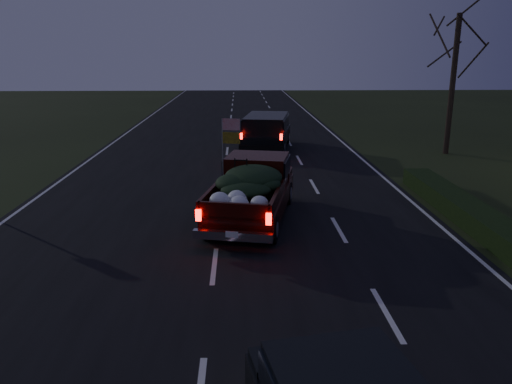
{
  "coord_description": "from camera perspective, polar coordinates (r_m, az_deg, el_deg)",
  "views": [
    {
      "loc": [
        0.64,
        -11.45,
        5.11
      ],
      "look_at": [
        1.11,
        2.17,
        1.3
      ],
      "focal_mm": 35.0,
      "sensor_mm": 36.0,
      "label": 1
    }
  ],
  "objects": [
    {
      "name": "road_asphalt",
      "position": [
        12.55,
        -4.79,
        -8.41
      ],
      "size": [
        14.0,
        120.0,
        0.02
      ],
      "primitive_type": "cube",
      "color": "black",
      "rests_on": "ground"
    },
    {
      "name": "lead_suv",
      "position": [
        27.29,
        1.21,
        7.29
      ],
      "size": [
        3.05,
        5.62,
        1.53
      ],
      "rotation": [
        0.0,
        0.0,
        -0.16
      ],
      "color": "black",
      "rests_on": "ground"
    },
    {
      "name": "bare_tree_far",
      "position": [
        27.67,
        21.89,
        14.79
      ],
      "size": [
        3.6,
        3.6,
        7.0
      ],
      "color": "black",
      "rests_on": "ground"
    },
    {
      "name": "hedge_row",
      "position": [
        16.83,
        23.32,
        -2.31
      ],
      "size": [
        1.0,
        10.0,
        0.6
      ],
      "primitive_type": "cube",
      "color": "black",
      "rests_on": "ground"
    },
    {
      "name": "pickup_truck",
      "position": [
        15.64,
        -0.43,
        0.62
      ],
      "size": [
        3.09,
        5.71,
        2.84
      ],
      "rotation": [
        0.0,
        0.0,
        -0.2
      ],
      "color": "black",
      "rests_on": "ground"
    },
    {
      "name": "ground",
      "position": [
        12.56,
        -4.79,
        -8.46
      ],
      "size": [
        120.0,
        120.0,
        0.0
      ],
      "primitive_type": "plane",
      "color": "black",
      "rests_on": "ground"
    }
  ]
}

